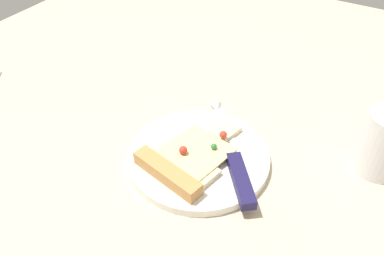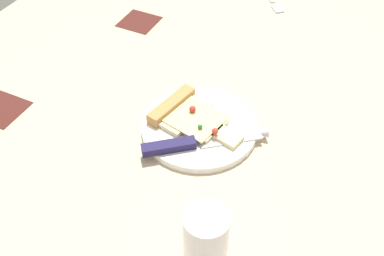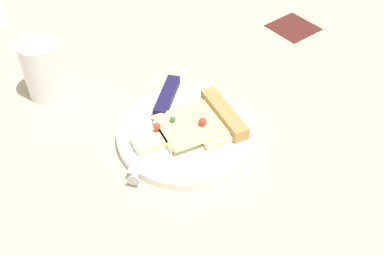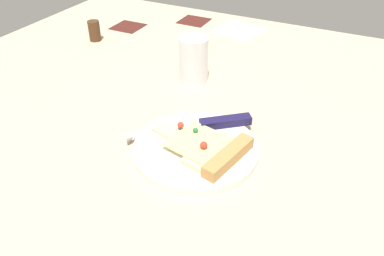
{
  "view_description": "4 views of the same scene",
  "coord_description": "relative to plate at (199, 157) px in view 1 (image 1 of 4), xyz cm",
  "views": [
    {
      "loc": [
        -20.66,
        43.79,
        45.16
      ],
      "look_at": [
        4.75,
        1.04,
        2.52
      ],
      "focal_mm": 36.77,
      "sensor_mm": 36.0,
      "label": 1
    },
    {
      "loc": [
        -57.55,
        -22.23,
        64.61
      ],
      "look_at": [
        -1.07,
        5.35,
        2.35
      ],
      "focal_mm": 43.81,
      "sensor_mm": 36.0,
      "label": 2
    },
    {
      "loc": [
        44.46,
        -27.75,
        54.14
      ],
      "look_at": [
        2.35,
        5.23,
        2.82
      ],
      "focal_mm": 43.56,
      "sensor_mm": 36.0,
      "label": 3
    },
    {
      "loc": [
        49.83,
        28.35,
        43.58
      ],
      "look_at": [
        -2.0,
        2.5,
        2.54
      ],
      "focal_mm": 35.8,
      "sensor_mm": 36.0,
      "label": 4
    }
  ],
  "objects": [
    {
      "name": "pizza_slice",
      "position": [
        0.53,
        2.54,
        1.51
      ],
      "size": [
        12.94,
        18.65,
        2.61
      ],
      "rotation": [
        0.0,
        0.0,
        2.93
      ],
      "color": "beige",
      "rests_on": "plate"
    },
    {
      "name": "drinking_glass",
      "position": [
        -24.58,
        -12.62,
        4.56
      ],
      "size": [
        6.81,
        6.81,
        10.55
      ],
      "primitive_type": "cylinder",
      "color": "white",
      "rests_on": "ground_plane"
    },
    {
      "name": "ground_plane",
      "position": [
        -1.27,
        -4.85,
        -2.22
      ],
      "size": [
        141.41,
        141.41,
        3.0
      ],
      "color": "#C6B293",
      "rests_on": "ground"
    },
    {
      "name": "plate",
      "position": [
        0.0,
        0.0,
        0.0
      ],
      "size": [
        22.55,
        22.55,
        1.44
      ],
      "primitive_type": "cylinder",
      "color": "white",
      "rests_on": "ground_plane"
    },
    {
      "name": "knife",
      "position": [
        -5.47,
        -1.3,
        1.32
      ],
      "size": [
        16.72,
        19.99,
        2.45
      ],
      "rotation": [
        0.0,
        0.0,
        3.82
      ],
      "color": "silver",
      "rests_on": "plate"
    }
  ]
}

